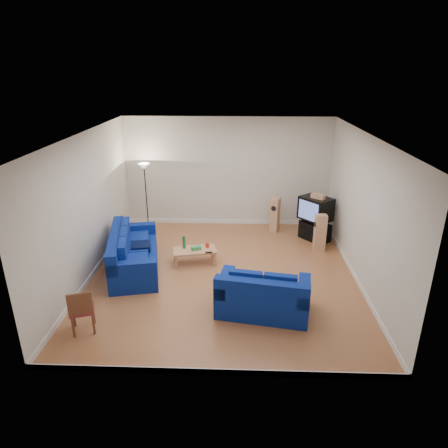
{
  "coord_description": "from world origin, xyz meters",
  "views": [
    {
      "loc": [
        0.32,
        -8.16,
        4.48
      ],
      "look_at": [
        0.0,
        0.4,
        1.1
      ],
      "focal_mm": 32.0,
      "sensor_mm": 36.0,
      "label": 1
    }
  ],
  "objects_px": {
    "sofa_loveseat": "(263,298)",
    "tv_stand": "(315,231)",
    "television": "(316,209)",
    "coffee_table": "(195,251)",
    "sofa_three_seat": "(132,256)"
  },
  "relations": [
    {
      "from": "coffee_table",
      "to": "tv_stand",
      "type": "height_order",
      "value": "tv_stand"
    },
    {
      "from": "tv_stand",
      "to": "television",
      "type": "height_order",
      "value": "television"
    },
    {
      "from": "sofa_loveseat",
      "to": "coffee_table",
      "type": "distance_m",
      "value": 2.57
    },
    {
      "from": "coffee_table",
      "to": "television",
      "type": "xyz_separation_m",
      "value": [
        3.15,
        1.6,
        0.58
      ]
    },
    {
      "from": "tv_stand",
      "to": "sofa_loveseat",
      "type": "bearing_deg",
      "value": -64.0
    },
    {
      "from": "sofa_three_seat",
      "to": "television",
      "type": "height_order",
      "value": "television"
    },
    {
      "from": "television",
      "to": "sofa_three_seat",
      "type": "bearing_deg",
      "value": -106.98
    },
    {
      "from": "coffee_table",
      "to": "tv_stand",
      "type": "relative_size",
      "value": 1.37
    },
    {
      "from": "sofa_loveseat",
      "to": "coffee_table",
      "type": "relative_size",
      "value": 1.71
    },
    {
      "from": "sofa_loveseat",
      "to": "sofa_three_seat",
      "type": "bearing_deg",
      "value": 160.22
    },
    {
      "from": "sofa_three_seat",
      "to": "coffee_table",
      "type": "distance_m",
      "value": 1.49
    },
    {
      "from": "sofa_three_seat",
      "to": "sofa_loveseat",
      "type": "distance_m",
      "value": 3.44
    },
    {
      "from": "sofa_three_seat",
      "to": "coffee_table",
      "type": "bearing_deg",
      "value": 91.53
    },
    {
      "from": "coffee_table",
      "to": "sofa_loveseat",
      "type": "bearing_deg",
      "value": -53.11
    },
    {
      "from": "sofa_loveseat",
      "to": "tv_stand",
      "type": "relative_size",
      "value": 2.34
    }
  ]
}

